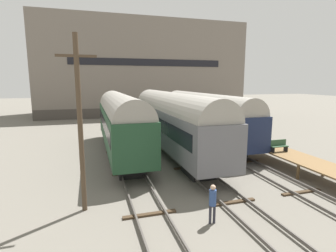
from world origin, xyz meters
TOP-DOWN VIEW (x-y plane):
  - ground_plane at (0.00, 0.00)m, footprint 200.00×200.00m
  - track_left at (-4.47, 0.00)m, footprint 2.60×60.00m
  - track_middle at (0.00, 0.00)m, footprint 2.60×60.00m
  - track_right at (4.47, 0.00)m, footprint 2.60×60.00m
  - train_car_green at (-4.47, 8.39)m, footprint 2.93×16.30m
  - train_car_grey at (0.00, 7.54)m, footprint 3.10×18.67m
  - train_car_navy at (4.47, 10.83)m, footprint 2.99×18.19m
  - station_platform at (6.99, -1.11)m, footprint 2.42×12.58m
  - bench at (6.64, 1.70)m, footprint 1.40×0.40m
  - person_worker at (-1.92, -4.51)m, footprint 0.32×0.32m
  - utility_pole at (-7.46, -1.53)m, footprint 1.80×0.24m
  - warehouse_building at (3.42, 39.03)m, footprint 38.91×13.64m

SIDE VIEW (x-z plane):
  - ground_plane at x=0.00m, z-range 0.00..0.00m
  - track_left at x=-4.47m, z-range 0.01..0.27m
  - track_middle at x=0.00m, z-range 0.01..0.27m
  - track_right at x=4.47m, z-range 0.01..0.27m
  - station_platform at x=6.99m, z-range 0.45..1.52m
  - person_worker at x=-1.92m, z-range 0.20..2.04m
  - bench at x=6.64m, z-range 1.10..2.01m
  - train_car_navy at x=4.47m, z-range 0.36..5.51m
  - train_car_green at x=-4.47m, z-range 0.38..5.70m
  - train_car_grey at x=0.00m, z-range 0.37..5.78m
  - utility_pole at x=-7.46m, z-range 0.16..8.67m
  - warehouse_building at x=3.42m, z-range 0.00..17.66m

